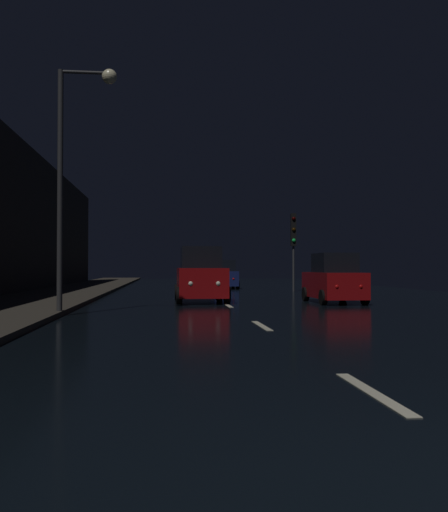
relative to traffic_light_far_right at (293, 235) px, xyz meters
The scene contains 8 objects.
ground 7.81m from the traffic_light_far_right, 136.57° to the right, with size 27.30×84.00×0.02m, color black.
sidewalk_left 13.88m from the traffic_light_far_right, 158.85° to the right, with size 4.40×84.00×0.15m, color #38332B.
lane_centerline 17.13m from the traffic_light_far_right, 107.83° to the right, with size 0.16×21.66×0.01m.
traffic_light_far_right is the anchor object (origin of this frame).
streetlamp_overhead 18.72m from the traffic_light_far_right, 122.56° to the right, with size 1.70×0.44×7.23m.
car_approaching_headlights 11.23m from the traffic_light_far_right, 123.06° to the right, with size 2.06×4.47×2.25m.
car_parked_right_far 10.87m from the traffic_light_far_right, 94.32° to the right, with size 1.80×3.91×1.97m.
car_distant_taillights 6.60m from the traffic_light_far_right, 125.43° to the left, with size 1.72×3.73×1.88m.
Camera 1 is at (-2.32, -3.22, 1.41)m, focal length 39.99 mm.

